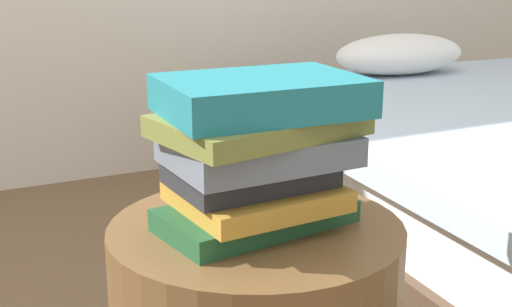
# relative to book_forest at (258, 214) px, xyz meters

# --- Properties ---
(book_forest) EXTENTS (0.32, 0.20, 0.03)m
(book_forest) POSITION_rel_book_forest_xyz_m (0.00, 0.00, 0.00)
(book_forest) COLOR #1E512D
(book_forest) RESTS_ON side_table
(book_ochre) EXTENTS (0.25, 0.23, 0.03)m
(book_ochre) POSITION_rel_book_forest_xyz_m (-0.01, 0.00, 0.03)
(book_ochre) COLOR #B7842D
(book_ochre) RESTS_ON book_forest
(book_charcoal) EXTENTS (0.24, 0.18, 0.04)m
(book_charcoal) POSITION_rel_book_forest_xyz_m (-0.01, 0.01, 0.07)
(book_charcoal) COLOR #28282D
(book_charcoal) RESTS_ON book_ochre
(book_slate) EXTENTS (0.27, 0.20, 0.04)m
(book_slate) POSITION_rel_book_forest_xyz_m (-0.00, -0.01, 0.11)
(book_slate) COLOR slate
(book_slate) RESTS_ON book_charcoal
(book_olive) EXTENTS (0.32, 0.25, 0.03)m
(book_olive) POSITION_rel_book_forest_xyz_m (-0.01, -0.01, 0.15)
(book_olive) COLOR olive
(book_olive) RESTS_ON book_slate
(book_teal) EXTENTS (0.30, 0.22, 0.05)m
(book_teal) POSITION_rel_book_forest_xyz_m (0.00, -0.01, 0.19)
(book_teal) COLOR #1E727F
(book_teal) RESTS_ON book_olive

